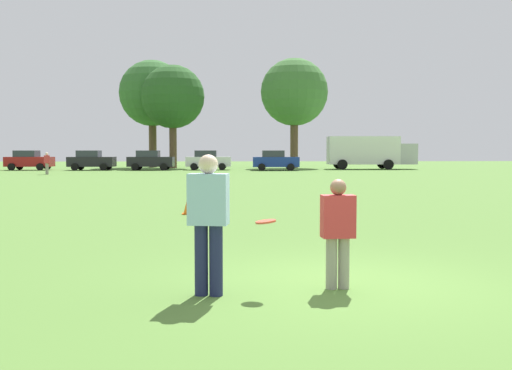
{
  "coord_description": "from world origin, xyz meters",
  "views": [
    {
      "loc": [
        -1.73,
        -8.25,
        1.86
      ],
      "look_at": [
        -1.2,
        1.49,
        1.29
      ],
      "focal_mm": 42.36,
      "sensor_mm": 36.0,
      "label": 1
    }
  ],
  "objects_px": {
    "player_thrower": "(208,216)",
    "traffic_cone": "(188,206)",
    "parked_car_mid_left": "(29,160)",
    "parked_car_center": "(91,160)",
    "parked_car_near_right": "(208,160)",
    "box_truck": "(369,151)",
    "bystander_sideline_watcher": "(47,162)",
    "frisbee": "(266,222)",
    "player_defender": "(338,228)",
    "parked_car_mid_right": "(150,160)",
    "parked_car_far_right": "(275,160)"
  },
  "relations": [
    {
      "from": "parked_car_mid_right",
      "to": "parked_car_far_right",
      "type": "xyz_separation_m",
      "value": [
        11.5,
        -1.54,
        0.0
      ]
    },
    {
      "from": "frisbee",
      "to": "bystander_sideline_watcher",
      "type": "bearing_deg",
      "value": 109.75
    },
    {
      "from": "frisbee",
      "to": "parked_car_far_right",
      "type": "xyz_separation_m",
      "value": [
        4.17,
        47.1,
        -0.0
      ]
    },
    {
      "from": "player_thrower",
      "to": "frisbee",
      "type": "xyz_separation_m",
      "value": [
        0.74,
        0.14,
        -0.09
      ]
    },
    {
      "from": "player_thrower",
      "to": "box_truck",
      "type": "relative_size",
      "value": 0.21
    },
    {
      "from": "frisbee",
      "to": "player_thrower",
      "type": "bearing_deg",
      "value": -169.62
    },
    {
      "from": "frisbee",
      "to": "parked_car_near_right",
      "type": "distance_m",
      "value": 49.11
    },
    {
      "from": "parked_car_center",
      "to": "parked_car_mid_right",
      "type": "xyz_separation_m",
      "value": [
        5.45,
        -0.13,
        0.0
      ]
    },
    {
      "from": "player_defender",
      "to": "traffic_cone",
      "type": "height_order",
      "value": "player_defender"
    },
    {
      "from": "player_defender",
      "to": "traffic_cone",
      "type": "xyz_separation_m",
      "value": [
        -2.57,
        9.56,
        -0.59
      ]
    },
    {
      "from": "player_defender",
      "to": "bystander_sideline_watcher",
      "type": "distance_m",
      "value": 41.65
    },
    {
      "from": "parked_car_mid_left",
      "to": "parked_car_mid_right",
      "type": "bearing_deg",
      "value": -3.62
    },
    {
      "from": "frisbee",
      "to": "box_truck",
      "type": "relative_size",
      "value": 0.03
    },
    {
      "from": "parked_car_mid_right",
      "to": "parked_car_near_right",
      "type": "distance_m",
      "value": 5.35
    },
    {
      "from": "parked_car_center",
      "to": "box_truck",
      "type": "height_order",
      "value": "box_truck"
    },
    {
      "from": "player_defender",
      "to": "parked_car_center",
      "type": "distance_m",
      "value": 50.52
    },
    {
      "from": "parked_car_mid_left",
      "to": "parked_car_center",
      "type": "distance_m",
      "value": 5.86
    },
    {
      "from": "parked_car_center",
      "to": "traffic_cone",
      "type": "bearing_deg",
      "value": -74.0
    },
    {
      "from": "player_defender",
      "to": "parked_car_mid_left",
      "type": "height_order",
      "value": "parked_car_mid_left"
    },
    {
      "from": "frisbee",
      "to": "bystander_sideline_watcher",
      "type": "relative_size",
      "value": 0.16
    },
    {
      "from": "traffic_cone",
      "to": "box_truck",
      "type": "distance_m",
      "value": 43.6
    },
    {
      "from": "parked_car_far_right",
      "to": "box_truck",
      "type": "height_order",
      "value": "box_truck"
    },
    {
      "from": "parked_car_mid_left",
      "to": "box_truck",
      "type": "height_order",
      "value": "box_truck"
    },
    {
      "from": "traffic_cone",
      "to": "parked_car_center",
      "type": "xyz_separation_m",
      "value": [
        -11.2,
        39.06,
        0.69
      ]
    },
    {
      "from": "frisbee",
      "to": "box_truck",
      "type": "bearing_deg",
      "value": 74.85
    },
    {
      "from": "parked_car_mid_left",
      "to": "parked_car_near_right",
      "type": "height_order",
      "value": "same"
    },
    {
      "from": "player_thrower",
      "to": "parked_car_mid_right",
      "type": "bearing_deg",
      "value": 97.7
    },
    {
      "from": "player_thrower",
      "to": "traffic_cone",
      "type": "distance_m",
      "value": 9.91
    },
    {
      "from": "frisbee",
      "to": "parked_car_near_right",
      "type": "height_order",
      "value": "parked_car_near_right"
    },
    {
      "from": "player_defender",
      "to": "traffic_cone",
      "type": "relative_size",
      "value": 3.07
    },
    {
      "from": "traffic_cone",
      "to": "parked_car_mid_left",
      "type": "height_order",
      "value": "parked_car_mid_left"
    },
    {
      "from": "player_defender",
      "to": "parked_car_far_right",
      "type": "bearing_deg",
      "value": 86.11
    },
    {
      "from": "parked_car_mid_left",
      "to": "bystander_sideline_watcher",
      "type": "xyz_separation_m",
      "value": [
        4.61,
        -10.33,
        0.02
      ]
    },
    {
      "from": "player_defender",
      "to": "box_truck",
      "type": "xyz_separation_m",
      "value": [
        12.7,
        50.37,
        0.93
      ]
    },
    {
      "from": "player_thrower",
      "to": "traffic_cone",
      "type": "xyz_separation_m",
      "value": [
        -0.85,
        9.84,
        -0.79
      ]
    },
    {
      "from": "player_defender",
      "to": "parked_car_far_right",
      "type": "height_order",
      "value": "parked_car_far_right"
    },
    {
      "from": "player_thrower",
      "to": "traffic_cone",
      "type": "relative_size",
      "value": 3.75
    },
    {
      "from": "parked_car_far_right",
      "to": "bystander_sideline_watcher",
      "type": "distance_m",
      "value": 19.89
    },
    {
      "from": "player_defender",
      "to": "traffic_cone",
      "type": "distance_m",
      "value": 9.91
    },
    {
      "from": "player_thrower",
      "to": "box_truck",
      "type": "bearing_deg",
      "value": 74.11
    },
    {
      "from": "traffic_cone",
      "to": "parked_car_mid_left",
      "type": "relative_size",
      "value": 0.11
    },
    {
      "from": "parked_car_near_right",
      "to": "bystander_sideline_watcher",
      "type": "distance_m",
      "value": 15.66
    },
    {
      "from": "player_defender",
      "to": "parked_car_near_right",
      "type": "height_order",
      "value": "parked_car_near_right"
    },
    {
      "from": "traffic_cone",
      "to": "bystander_sideline_watcher",
      "type": "height_order",
      "value": "bystander_sideline_watcher"
    },
    {
      "from": "player_thrower",
      "to": "parked_car_mid_left",
      "type": "relative_size",
      "value": 0.42
    },
    {
      "from": "player_thrower",
      "to": "parked_car_center",
      "type": "bearing_deg",
      "value": 103.84
    },
    {
      "from": "player_thrower",
      "to": "parked_car_center",
      "type": "distance_m",
      "value": 50.36
    },
    {
      "from": "frisbee",
      "to": "player_defender",
      "type": "bearing_deg",
      "value": 8.88
    },
    {
      "from": "parked_car_mid_left",
      "to": "parked_car_center",
      "type": "relative_size",
      "value": 1.0
    },
    {
      "from": "player_thrower",
      "to": "box_truck",
      "type": "distance_m",
      "value": 52.67
    }
  ]
}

